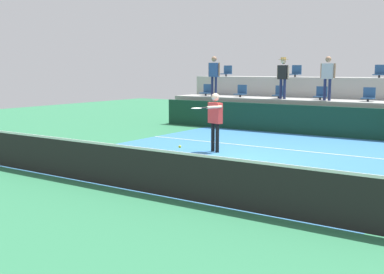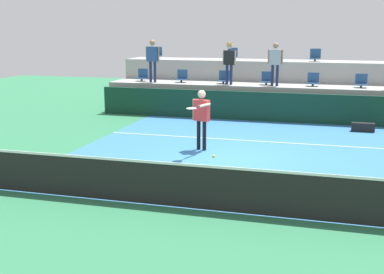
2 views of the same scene
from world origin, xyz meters
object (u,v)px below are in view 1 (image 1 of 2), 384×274
(stadium_chair_upper_far_left, at_px, (227,72))
(stadium_chair_upper_left, at_px, (296,72))
(stadium_chair_lower_far_left, at_px, (207,91))
(stadium_chair_upper_right, at_px, (380,72))
(tennis_ball, at_px, (180,147))
(tennis_player, at_px, (215,116))
(spectator_with_hat, at_px, (283,74))
(stadium_chair_lower_left, at_px, (241,92))
(stadium_chair_lower_center, at_px, (321,94))
(stadium_chair_lower_mid_left, at_px, (280,93))
(stadium_chair_lower_mid_right, at_px, (369,96))
(spectator_in_white, at_px, (328,74))
(spectator_in_grey, at_px, (214,72))

(stadium_chair_upper_far_left, xyz_separation_m, stadium_chair_upper_left, (3.50, 0.00, 0.00))
(stadium_chair_lower_far_left, xyz_separation_m, stadium_chair_upper_far_left, (0.02, 1.80, 0.85))
(stadium_chair_upper_right, distance_m, tennis_ball, 11.91)
(tennis_player, bearing_deg, stadium_chair_lower_far_left, 123.84)
(stadium_chair_upper_right, distance_m, spectator_with_hat, 3.89)
(stadium_chair_lower_left, distance_m, stadium_chair_lower_center, 3.53)
(stadium_chair_lower_far_left, distance_m, stadium_chair_upper_far_left, 1.99)
(stadium_chair_lower_left, height_order, tennis_ball, stadium_chair_lower_left)
(stadium_chair_lower_mid_left, relative_size, stadium_chair_upper_far_left, 1.00)
(stadium_chair_lower_mid_right, bearing_deg, spectator_in_white, -165.09)
(tennis_player, bearing_deg, stadium_chair_lower_left, 111.62)
(stadium_chair_lower_center, bearing_deg, stadium_chair_lower_mid_left, 180.00)
(stadium_chair_upper_left, height_order, spectator_in_grey, spectator_in_grey)
(stadium_chair_lower_far_left, distance_m, spectator_with_hat, 3.95)
(stadium_chair_lower_mid_left, bearing_deg, stadium_chair_lower_left, 180.00)
(stadium_chair_lower_far_left, height_order, stadium_chair_upper_far_left, stadium_chair_upper_far_left)
(stadium_chair_lower_mid_left, distance_m, spectator_in_white, 2.28)
(stadium_chair_lower_far_left, distance_m, tennis_ball, 11.36)
(stadium_chair_lower_center, relative_size, stadium_chair_lower_mid_right, 1.00)
(stadium_chair_upper_far_left, distance_m, spectator_in_white, 6.05)
(stadium_chair_lower_left, relative_size, spectator_in_grey, 0.30)
(stadium_chair_upper_far_left, height_order, tennis_ball, stadium_chair_upper_far_left)
(stadium_chair_lower_far_left, relative_size, stadium_chair_upper_right, 1.00)
(stadium_chair_lower_center, xyz_separation_m, stadium_chair_upper_far_left, (-5.28, 1.80, 0.85))
(stadium_chair_lower_mid_left, xyz_separation_m, spectator_with_hat, (0.29, -0.38, 0.79))
(stadium_chair_lower_mid_right, bearing_deg, stadium_chair_upper_far_left, 165.74)
(stadium_chair_lower_far_left, bearing_deg, spectator_in_white, -3.88)
(spectator_in_grey, relative_size, tennis_ball, 25.71)
(stadium_chair_upper_far_left, bearing_deg, tennis_ball, -64.82)
(stadium_chair_upper_right, bearing_deg, stadium_chair_upper_far_left, 180.00)
(stadium_chair_lower_left, xyz_separation_m, spectator_with_hat, (2.08, -0.38, 0.79))
(stadium_chair_lower_mid_left, height_order, stadium_chair_upper_right, stadium_chair_upper_right)
(stadium_chair_upper_right, height_order, spectator_in_white, spectator_in_white)
(stadium_chair_lower_mid_left, bearing_deg, stadium_chair_lower_center, 0.00)
(spectator_with_hat, height_order, spectator_in_white, spectator_in_white)
(stadium_chair_lower_left, bearing_deg, spectator_with_hat, -10.44)
(stadium_chair_lower_center, height_order, spectator_with_hat, spectator_with_hat)
(tennis_player, xyz_separation_m, spectator_in_white, (1.34, 6.06, 1.18))
(stadium_chair_lower_far_left, xyz_separation_m, spectator_in_grey, (0.62, -0.38, 0.85))
(stadium_chair_upper_left, distance_m, stadium_chair_upper_right, 3.54)
(spectator_in_grey, relative_size, spectator_in_white, 1.05)
(stadium_chair_upper_left, height_order, stadium_chair_upper_right, same)
(stadium_chair_lower_mid_left, xyz_separation_m, tennis_player, (0.76, -6.44, -0.39))
(stadium_chair_upper_right, relative_size, spectator_in_white, 0.31)
(stadium_chair_upper_far_left, distance_m, stadium_chair_upper_left, 3.50)
(stadium_chair_upper_right, bearing_deg, tennis_ball, -97.50)
(stadium_chair_lower_left, height_order, stadium_chair_upper_right, stadium_chair_upper_right)
(stadium_chair_lower_mid_left, bearing_deg, tennis_ball, -78.76)
(spectator_in_grey, height_order, tennis_ball, spectator_in_grey)
(stadium_chair_upper_left, bearing_deg, spectator_with_hat, -81.49)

